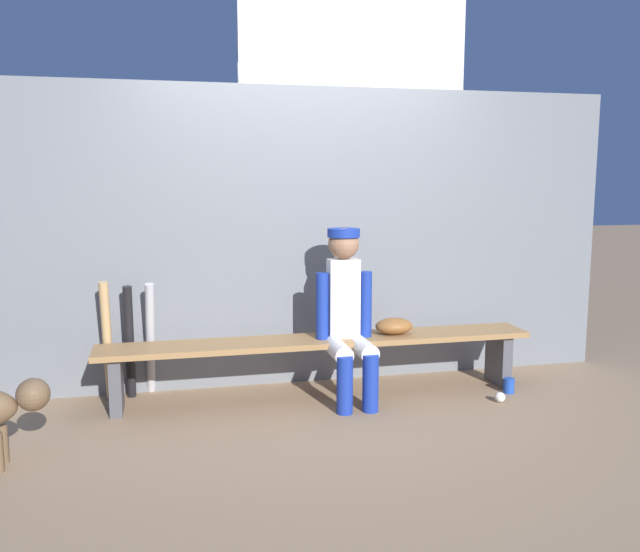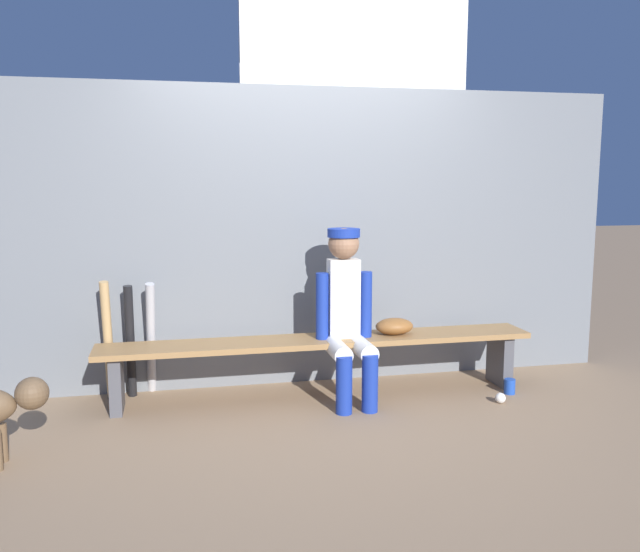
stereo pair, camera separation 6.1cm
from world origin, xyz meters
name	(u,v)px [view 2 (the right image)]	position (x,y,z in m)	size (l,w,h in m)	color
ground_plane	(320,396)	(0.00, 0.00, 0.00)	(30.00, 30.00, 0.00)	#937556
chainlink_fence	(309,238)	(0.00, 0.40, 1.12)	(4.87, 0.03, 2.24)	slate
dugout_bench	(320,349)	(0.00, 0.00, 0.35)	(3.12, 0.36, 0.43)	olive
player_seated	(347,310)	(0.17, -0.10, 0.65)	(0.41, 0.55, 1.22)	silver
baseball_glove	(394,326)	(0.56, 0.00, 0.49)	(0.28, 0.20, 0.12)	brown
bat_aluminum_silver	(151,338)	(-1.18, 0.30, 0.42)	(0.06, 0.06, 0.85)	#B7B7BC
bat_aluminum_black	(130,342)	(-1.33, 0.27, 0.41)	(0.06, 0.06, 0.82)	black
bat_wood_tan	(108,341)	(-1.48, 0.24, 0.43)	(0.06, 0.06, 0.87)	tan
baseball	(500,398)	(1.21, -0.41, 0.04)	(0.07, 0.07, 0.07)	white
cup_on_ground	(510,386)	(1.37, -0.24, 0.06)	(0.08, 0.08, 0.11)	#1E47AD
cup_on_bench	(345,330)	(0.18, 0.00, 0.49)	(0.08, 0.08, 0.11)	#1E47AD
scoreboard	(363,77)	(0.62, 1.10, 2.42)	(2.24, 0.27, 3.45)	#3F3F42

